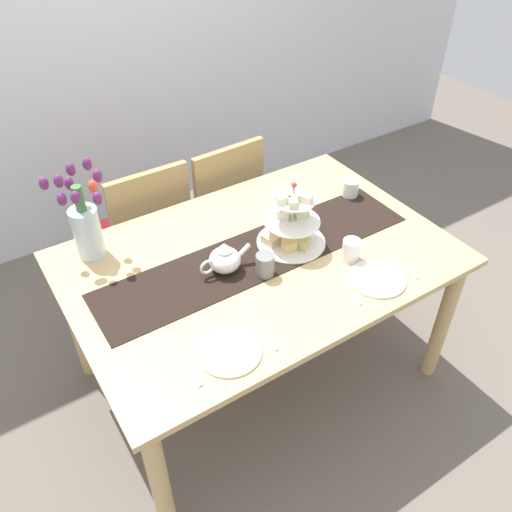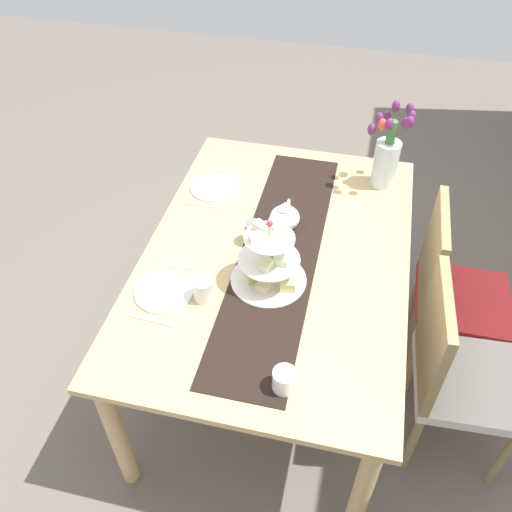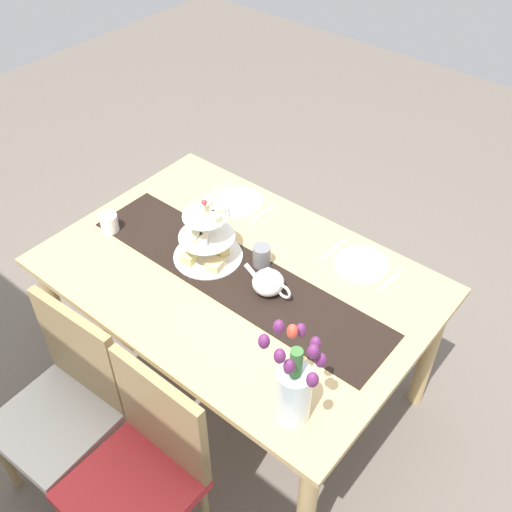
{
  "view_description": "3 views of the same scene",
  "coord_description": "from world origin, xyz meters",
  "px_view_note": "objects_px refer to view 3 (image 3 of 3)",
  "views": [
    {
      "loc": [
        -0.94,
        -1.43,
        2.18
      ],
      "look_at": [
        -0.03,
        -0.03,
        0.79
      ],
      "focal_mm": 36.84,
      "sensor_mm": 36.0,
      "label": 1
    },
    {
      "loc": [
        1.6,
        0.28,
        2.3
      ],
      "look_at": [
        0.09,
        -0.07,
        0.81
      ],
      "focal_mm": 37.65,
      "sensor_mm": 36.0,
      "label": 2
    },
    {
      "loc": [
        -1.2,
        1.33,
        2.5
      ],
      "look_at": [
        -0.06,
        -0.06,
        0.85
      ],
      "focal_mm": 41.75,
      "sensor_mm": 36.0,
      "label": 3
    }
  ],
  "objects_px": {
    "tulip_vase": "(294,385)",
    "dinner_plate_right": "(239,201)",
    "mug_grey": "(262,256)",
    "tiered_cake_stand": "(207,242)",
    "cream_jug": "(109,223)",
    "chair_right": "(66,399)",
    "mug_white_text": "(217,211)",
    "fork_right": "(262,214)",
    "knife_right": "(217,190)",
    "knife_left": "(333,250)",
    "dinner_plate_left": "(362,264)",
    "fork_left": "(391,279)",
    "dining_table": "(237,290)",
    "chair_left": "(143,467)",
    "teapot": "(268,282)"
  },
  "relations": [
    {
      "from": "tulip_vase",
      "to": "dinner_plate_right",
      "type": "relative_size",
      "value": 1.78
    },
    {
      "from": "mug_grey",
      "to": "tiered_cake_stand",
      "type": "bearing_deg",
      "value": 28.56
    },
    {
      "from": "tiered_cake_stand",
      "to": "cream_jug",
      "type": "bearing_deg",
      "value": 17.63
    },
    {
      "from": "chair_right",
      "to": "mug_white_text",
      "type": "height_order",
      "value": "chair_right"
    },
    {
      "from": "cream_jug",
      "to": "fork_right",
      "type": "bearing_deg",
      "value": -130.69
    },
    {
      "from": "knife_right",
      "to": "knife_left",
      "type": "bearing_deg",
      "value": 180.0
    },
    {
      "from": "tiered_cake_stand",
      "to": "dinner_plate_left",
      "type": "xyz_separation_m",
      "value": [
        -0.54,
        -0.38,
        -0.09
      ]
    },
    {
      "from": "mug_grey",
      "to": "tulip_vase",
      "type": "bearing_deg",
      "value": 137.06
    },
    {
      "from": "dinner_plate_right",
      "to": "mug_grey",
      "type": "distance_m",
      "value": 0.45
    },
    {
      "from": "fork_left",
      "to": "knife_right",
      "type": "distance_m",
      "value": 0.98
    },
    {
      "from": "tiered_cake_stand",
      "to": "dinner_plate_left",
      "type": "distance_m",
      "value": 0.67
    },
    {
      "from": "dining_table",
      "to": "fork_right",
      "type": "bearing_deg",
      "value": -65.87
    },
    {
      "from": "dining_table",
      "to": "chair_left",
      "type": "relative_size",
      "value": 1.76
    },
    {
      "from": "dining_table",
      "to": "knife_left",
      "type": "xyz_separation_m",
      "value": [
        -0.23,
        -0.38,
        0.1
      ]
    },
    {
      "from": "fork_left",
      "to": "mug_grey",
      "type": "xyz_separation_m",
      "value": [
        0.48,
        0.27,
        0.05
      ]
    },
    {
      "from": "chair_left",
      "to": "tulip_vase",
      "type": "xyz_separation_m",
      "value": [
        -0.37,
        -0.37,
        0.42
      ]
    },
    {
      "from": "cream_jug",
      "to": "fork_right",
      "type": "xyz_separation_m",
      "value": [
        -0.46,
        -0.53,
        -0.04
      ]
    },
    {
      "from": "dinner_plate_right",
      "to": "tiered_cake_stand",
      "type": "bearing_deg",
      "value": 111.77
    },
    {
      "from": "fork_right",
      "to": "mug_grey",
      "type": "relative_size",
      "value": 1.58
    },
    {
      "from": "chair_left",
      "to": "cream_jug",
      "type": "xyz_separation_m",
      "value": [
        0.84,
        -0.62,
        0.3
      ]
    },
    {
      "from": "chair_right",
      "to": "tiered_cake_stand",
      "type": "relative_size",
      "value": 2.99
    },
    {
      "from": "fork_right",
      "to": "tiered_cake_stand",
      "type": "bearing_deg",
      "value": 91.27
    },
    {
      "from": "knife_left",
      "to": "knife_right",
      "type": "height_order",
      "value": "same"
    },
    {
      "from": "dinner_plate_right",
      "to": "mug_white_text",
      "type": "distance_m",
      "value": 0.17
    },
    {
      "from": "mug_grey",
      "to": "mug_white_text",
      "type": "relative_size",
      "value": 1.0
    },
    {
      "from": "dining_table",
      "to": "mug_white_text",
      "type": "bearing_deg",
      "value": -35.45
    },
    {
      "from": "fork_right",
      "to": "mug_white_text",
      "type": "distance_m",
      "value": 0.22
    },
    {
      "from": "chair_right",
      "to": "mug_grey",
      "type": "xyz_separation_m",
      "value": [
        -0.28,
        -0.88,
        0.31
      ]
    },
    {
      "from": "chair_left",
      "to": "mug_grey",
      "type": "xyz_separation_m",
      "value": [
        0.17,
        -0.88,
        0.31
      ]
    },
    {
      "from": "dining_table",
      "to": "fork_right",
      "type": "relative_size",
      "value": 10.66
    },
    {
      "from": "chair_left",
      "to": "dinner_plate_right",
      "type": "bearing_deg",
      "value": -65.3
    },
    {
      "from": "chair_right",
      "to": "dinner_plate_left",
      "type": "bearing_deg",
      "value": -117.78
    },
    {
      "from": "tiered_cake_stand",
      "to": "dinner_plate_left",
      "type": "height_order",
      "value": "tiered_cake_stand"
    },
    {
      "from": "teapot",
      "to": "fork_left",
      "type": "distance_m",
      "value": 0.52
    },
    {
      "from": "tulip_vase",
      "to": "fork_right",
      "type": "xyz_separation_m",
      "value": [
        0.76,
        -0.78,
        -0.16
      ]
    },
    {
      "from": "tulip_vase",
      "to": "cream_jug",
      "type": "bearing_deg",
      "value": -11.34
    },
    {
      "from": "cream_jug",
      "to": "knife_left",
      "type": "relative_size",
      "value": 0.5
    },
    {
      "from": "dinner_plate_left",
      "to": "fork_left",
      "type": "relative_size",
      "value": 1.53
    },
    {
      "from": "cream_jug",
      "to": "mug_grey",
      "type": "height_order",
      "value": "mug_grey"
    },
    {
      "from": "chair_right",
      "to": "knife_right",
      "type": "distance_m",
      "value": 1.2
    },
    {
      "from": "cream_jug",
      "to": "dining_table",
      "type": "bearing_deg",
      "value": -166.46
    },
    {
      "from": "dinner_plate_left",
      "to": "mug_white_text",
      "type": "relative_size",
      "value": 2.42
    },
    {
      "from": "chair_right",
      "to": "tulip_vase",
      "type": "relative_size",
      "value": 2.22
    },
    {
      "from": "teapot",
      "to": "knife_right",
      "type": "distance_m",
      "value": 0.74
    },
    {
      "from": "tulip_vase",
      "to": "fork_left",
      "type": "xyz_separation_m",
      "value": [
        0.07,
        -0.78,
        -0.16
      ]
    },
    {
      "from": "dining_table",
      "to": "tiered_cake_stand",
      "type": "height_order",
      "value": "tiered_cake_stand"
    },
    {
      "from": "knife_right",
      "to": "mug_grey",
      "type": "height_order",
      "value": "mug_grey"
    },
    {
      "from": "knife_left",
      "to": "knife_right",
      "type": "xyz_separation_m",
      "value": [
        0.69,
        0.0,
        0.0
      ]
    },
    {
      "from": "dinner_plate_right",
      "to": "dining_table",
      "type": "bearing_deg",
      "value": 129.63
    },
    {
      "from": "fork_right",
      "to": "dinner_plate_left",
      "type": "bearing_deg",
      "value": 180.0
    }
  ]
}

